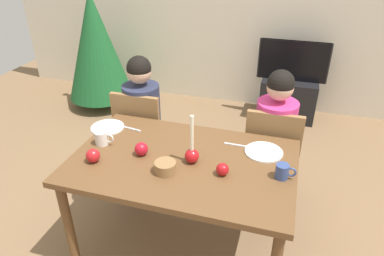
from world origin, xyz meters
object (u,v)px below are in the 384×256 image
object	(u,v)px
chair_left	(142,133)
apple_by_left_plate	(93,156)
mug_right	(283,171)
bowl_walnuts	(165,167)
plate_left	(108,127)
candle_centerpiece	(192,153)
mug_left	(102,138)
chair_right	(271,153)
christmas_tree	(96,45)
person_left_child	(143,125)
apple_by_right_mug	(223,169)
tv	(293,61)
person_right_child	(273,145)
tv_stand	(288,99)
apple_near_candle	(141,149)
plate_right	(264,152)
dining_table	(183,170)

from	to	relation	value
chair_left	apple_by_left_plate	bearing A→B (deg)	-87.20
mug_right	bowl_walnuts	distance (m)	0.68
plate_left	apple_by_left_plate	distance (m)	0.43
candle_centerpiece	mug_left	size ratio (longest dim) A/B	2.40
chair_right	christmas_tree	distance (m)	2.65
person_left_child	plate_left	size ratio (longest dim) A/B	4.91
apple_by_right_mug	mug_left	bearing A→B (deg)	173.04
tv	plate_left	world-z (taller)	tv
chair_left	apple_by_right_mug	bearing A→B (deg)	-39.55
person_right_child	candle_centerpiece	xyz separation A→B (m)	(-0.45, -0.65, 0.25)
chair_right	person_right_child	world-z (taller)	person_right_child
chair_right	plate_left	size ratio (longest dim) A/B	3.77
plate_left	mug_right	world-z (taller)	mug_right
bowl_walnuts	tv	bearing A→B (deg)	75.60
candle_centerpiece	mug_right	size ratio (longest dim) A/B	2.69
chair_right	tv_stand	bearing A→B (deg)	88.13
tv	bowl_walnuts	size ratio (longest dim) A/B	6.07
person_left_child	apple_by_right_mug	xyz separation A→B (m)	(0.83, -0.72, 0.22)
person_left_child	bowl_walnuts	distance (m)	0.96
mug_right	apple_near_candle	distance (m)	0.88
person_left_child	plate_right	world-z (taller)	person_left_child
chair_right	person_left_child	distance (m)	1.08
tv	christmas_tree	world-z (taller)	christmas_tree
person_right_child	bowl_walnuts	size ratio (longest dim) A/B	9.00
tv	candle_centerpiece	bearing A→B (deg)	-102.43
tv_stand	person_left_child	bearing A→B (deg)	-124.33
christmas_tree	apple_by_left_plate	bearing A→B (deg)	-60.21
apple_by_left_plate	christmas_tree	bearing A→B (deg)	119.79
person_right_child	apple_by_right_mug	size ratio (longest dim) A/B	15.40
mug_right	chair_left	bearing A→B (deg)	152.18
chair_right	person_right_child	size ratio (longest dim) A/B	0.77
chair_left	bowl_walnuts	distance (m)	0.95
person_left_child	plate_right	size ratio (longest dim) A/B	4.78
plate_right	chair_right	bearing A→B (deg)	84.29
plate_left	plate_right	xyz separation A→B (m)	(1.13, -0.00, 0.00)
plate_right	bowl_walnuts	distance (m)	0.66
dining_table	person_right_child	xyz separation A→B (m)	(0.52, 0.64, -0.10)
dining_table	person_right_child	distance (m)	0.83
tv_stand	plate_right	xyz separation A→B (m)	(-0.09, -2.07, 0.52)
bowl_walnuts	plate_left	bearing A→B (deg)	147.37
person_right_child	candle_centerpiece	bearing A→B (deg)	-124.98
chair_left	candle_centerpiece	size ratio (longest dim) A/B	2.78
person_right_child	plate_left	bearing A→B (deg)	-160.46
christmas_tree	mug_right	bearing A→B (deg)	-39.88
chair_left	mug_right	size ratio (longest dim) A/B	7.49
chair_right	christmas_tree	xyz separation A→B (m)	(-2.27, 1.35, 0.28)
apple_by_left_plate	chair_right	bearing A→B (deg)	37.14
chair_right	apple_by_right_mug	size ratio (longest dim) A/B	11.83
candle_centerpiece	chair_right	bearing A→B (deg)	53.63
chair_left	person_right_child	distance (m)	1.08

